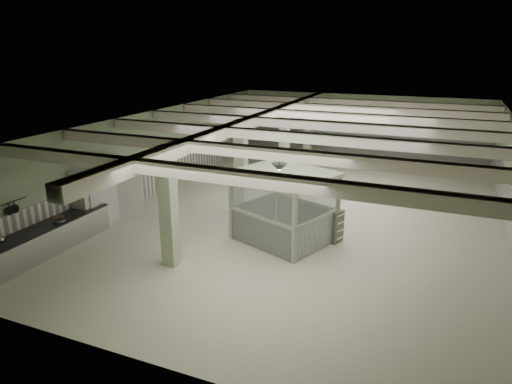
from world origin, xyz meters
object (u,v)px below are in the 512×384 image
at_px(prep_counter, 42,241).
at_px(guard_booth, 284,193).
at_px(walkin_cooler, 104,192).
at_px(filing_cabinet, 335,226).

xyz_separation_m(prep_counter, guard_booth, (6.52, 3.99, 1.18)).
bearing_deg(prep_counter, guard_booth, 31.46).
bearing_deg(walkin_cooler, guard_booth, 8.48).
xyz_separation_m(prep_counter, walkin_cooler, (-0.08, 3.00, 0.70)).
relative_size(walkin_cooler, filing_cabinet, 2.28).
bearing_deg(prep_counter, walkin_cooler, 91.60).
bearing_deg(filing_cabinet, walkin_cooler, -148.18).
bearing_deg(walkin_cooler, prep_counter, -88.40).
bearing_deg(walkin_cooler, filing_cabinet, 10.22).
height_order(walkin_cooler, guard_booth, guard_booth).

